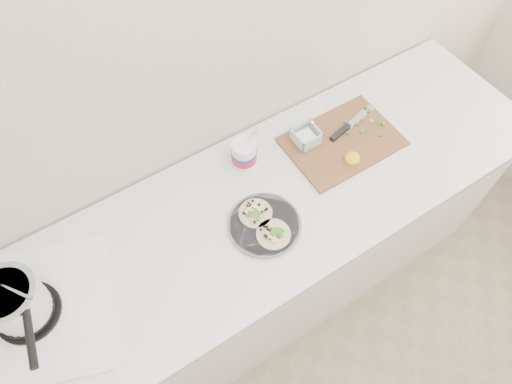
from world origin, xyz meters
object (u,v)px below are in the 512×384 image
taco_plate (264,223)px  cutboard (340,138)px  tub (245,152)px  stove (21,306)px

taco_plate → cutboard: bearing=19.1°
taco_plate → tub: bearing=72.0°
tub → stove: bearing=-171.0°
tub → cutboard: bearing=-16.7°
stove → tub: size_ratio=2.83×
taco_plate → stove: bearing=170.6°
taco_plate → cutboard: size_ratio=0.59×
stove → taco_plate: stove is taller
stove → cutboard: 1.23m
stove → cutboard: size_ratio=1.40×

